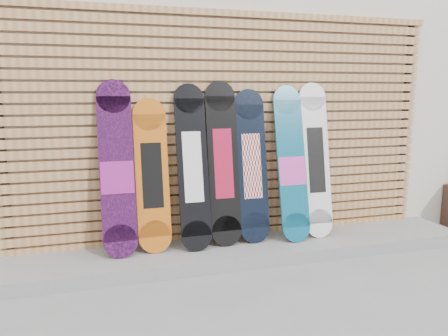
{
  "coord_description": "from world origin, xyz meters",
  "views": [
    {
      "loc": [
        -1.38,
        -3.08,
        1.55
      ],
      "look_at": [
        -0.27,
        0.75,
        0.85
      ],
      "focal_mm": 35.0,
      "sensor_mm": 36.0,
      "label": 1
    }
  ],
  "objects_px": {
    "snowboard_0": "(117,170)",
    "snowboard_6": "(316,160)",
    "snowboard_3": "(223,164)",
    "snowboard_1": "(152,175)",
    "snowboard_4": "(252,166)",
    "snowboard_5": "(291,164)",
    "snowboard_2": "(193,167)"
  },
  "relations": [
    {
      "from": "snowboard_0",
      "to": "snowboard_6",
      "type": "xyz_separation_m",
      "value": [
        1.93,
        0.01,
        0.0
      ]
    },
    {
      "from": "snowboard_3",
      "to": "snowboard_6",
      "type": "height_order",
      "value": "snowboard_3"
    },
    {
      "from": "snowboard_1",
      "to": "snowboard_3",
      "type": "relative_size",
      "value": 0.9
    },
    {
      "from": "snowboard_1",
      "to": "snowboard_3",
      "type": "xyz_separation_m",
      "value": [
        0.66,
        -0.0,
        0.08
      ]
    },
    {
      "from": "snowboard_6",
      "to": "snowboard_4",
      "type": "bearing_deg",
      "value": 178.79
    },
    {
      "from": "snowboard_3",
      "to": "snowboard_5",
      "type": "distance_m",
      "value": 0.68
    },
    {
      "from": "snowboard_1",
      "to": "snowboard_5",
      "type": "bearing_deg",
      "value": -2.0
    },
    {
      "from": "snowboard_1",
      "to": "snowboard_2",
      "type": "bearing_deg",
      "value": -4.79
    },
    {
      "from": "snowboard_2",
      "to": "snowboard_3",
      "type": "bearing_deg",
      "value": 5.05
    },
    {
      "from": "snowboard_2",
      "to": "snowboard_5",
      "type": "distance_m",
      "value": 0.98
    },
    {
      "from": "snowboard_3",
      "to": "snowboard_4",
      "type": "bearing_deg",
      "value": 0.93
    },
    {
      "from": "snowboard_2",
      "to": "snowboard_4",
      "type": "xyz_separation_m",
      "value": [
        0.58,
        0.03,
        -0.03
      ]
    },
    {
      "from": "snowboard_0",
      "to": "snowboard_2",
      "type": "height_order",
      "value": "snowboard_0"
    },
    {
      "from": "snowboard_6",
      "to": "snowboard_3",
      "type": "bearing_deg",
      "value": 179.43
    },
    {
      "from": "snowboard_2",
      "to": "snowboard_6",
      "type": "distance_m",
      "value": 1.25
    },
    {
      "from": "snowboard_4",
      "to": "snowboard_5",
      "type": "height_order",
      "value": "snowboard_5"
    },
    {
      "from": "snowboard_0",
      "to": "snowboard_4",
      "type": "height_order",
      "value": "snowboard_0"
    },
    {
      "from": "snowboard_3",
      "to": "snowboard_6",
      "type": "relative_size",
      "value": 1.01
    },
    {
      "from": "snowboard_5",
      "to": "snowboard_2",
      "type": "bearing_deg",
      "value": 179.05
    },
    {
      "from": "snowboard_0",
      "to": "snowboard_6",
      "type": "bearing_deg",
      "value": 0.27
    },
    {
      "from": "snowboard_0",
      "to": "snowboard_1",
      "type": "xyz_separation_m",
      "value": [
        0.31,
        0.02,
        -0.07
      ]
    },
    {
      "from": "snowboard_4",
      "to": "snowboard_6",
      "type": "height_order",
      "value": "snowboard_6"
    },
    {
      "from": "snowboard_2",
      "to": "snowboard_6",
      "type": "height_order",
      "value": "snowboard_6"
    },
    {
      "from": "snowboard_2",
      "to": "snowboard_4",
      "type": "height_order",
      "value": "snowboard_2"
    },
    {
      "from": "snowboard_1",
      "to": "snowboard_4",
      "type": "relative_size",
      "value": 0.94
    },
    {
      "from": "snowboard_1",
      "to": "snowboard_2",
      "type": "distance_m",
      "value": 0.37
    },
    {
      "from": "snowboard_1",
      "to": "snowboard_4",
      "type": "bearing_deg",
      "value": 0.01
    },
    {
      "from": "snowboard_1",
      "to": "snowboard_5",
      "type": "relative_size",
      "value": 0.92
    },
    {
      "from": "snowboard_3",
      "to": "snowboard_5",
      "type": "xyz_separation_m",
      "value": [
        0.68,
        -0.04,
        -0.03
      ]
    },
    {
      "from": "snowboard_2",
      "to": "snowboard_3",
      "type": "height_order",
      "value": "snowboard_3"
    },
    {
      "from": "snowboard_5",
      "to": "snowboard_6",
      "type": "relative_size",
      "value": 0.98
    },
    {
      "from": "snowboard_5",
      "to": "snowboard_6",
      "type": "height_order",
      "value": "snowboard_6"
    }
  ]
}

